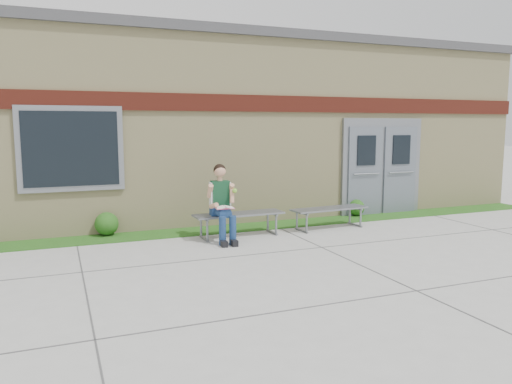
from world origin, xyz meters
name	(u,v)px	position (x,y,z in m)	size (l,w,h in m)	color
ground	(282,260)	(0.00, 0.00, 0.00)	(80.00, 80.00, 0.00)	#9E9E99
grass_strip	(229,229)	(0.00, 2.60, 0.01)	(16.00, 0.80, 0.02)	#194311
school_building	(187,127)	(0.00, 5.99, 2.10)	(16.20, 6.22, 4.20)	beige
bench_left	(239,218)	(-0.05, 1.89, 0.35)	(1.77, 0.53, 0.46)	slate
bench_right	(329,213)	(1.95, 1.89, 0.34)	(1.71, 0.60, 0.44)	slate
girl	(222,202)	(-0.46, 1.67, 0.73)	(0.52, 0.89, 1.42)	navy
shrub_mid	(107,224)	(-2.42, 2.85, 0.25)	(0.45, 0.45, 0.45)	#194311
shrub_east	(356,208)	(3.25, 2.85, 0.21)	(0.38, 0.38, 0.38)	#194311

